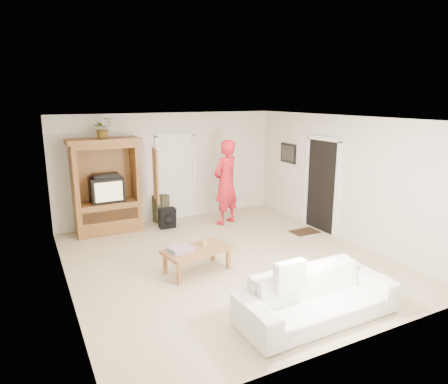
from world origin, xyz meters
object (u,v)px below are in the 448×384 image
object	(u,v)px
man	(226,182)
sofa	(317,297)
armoire	(108,192)
coffee_table	(197,251)

from	to	relation	value
man	sofa	xyz separation A→B (m)	(-0.86, -4.34, -0.68)
armoire	man	size ratio (longest dim) A/B	1.04
armoire	man	world-z (taller)	armoire
armoire	sofa	xyz separation A→B (m)	(1.74, -5.01, -0.58)
armoire	sofa	bearing A→B (deg)	-70.86
man	armoire	bearing A→B (deg)	-38.38
coffee_table	armoire	bearing A→B (deg)	97.67
armoire	coffee_table	bearing A→B (deg)	-72.72
sofa	man	bearing A→B (deg)	78.30
armoire	coffee_table	world-z (taller)	armoire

